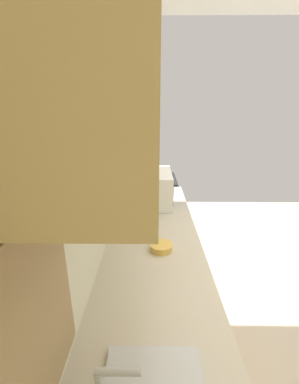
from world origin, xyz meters
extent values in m
plane|color=#C1B2A0|center=(0.00, 0.00, 0.00)|extent=(5.78, 5.78, 0.00)
cube|color=beige|center=(0.00, 1.58, 1.39)|extent=(3.74, 0.12, 2.78)
cube|color=tan|center=(-0.36, 1.22, 0.44)|extent=(2.86, 0.61, 0.88)
cube|color=#BAB19D|center=(-0.36, 1.22, 0.89)|extent=(2.89, 0.64, 0.02)
cube|color=#332819|center=(-0.36, 0.91, 0.44)|extent=(0.01, 0.01, 0.81)
cube|color=#332819|center=(0.12, 0.91, 0.44)|extent=(0.01, 0.01, 0.81)
cube|color=#332819|center=(0.60, 0.91, 0.44)|extent=(0.01, 0.01, 0.81)
cube|color=tan|center=(-0.36, 1.37, 1.83)|extent=(1.66, 0.31, 0.58)
cube|color=#997A4C|center=(-1.13, 1.51, 1.24)|extent=(0.50, 0.02, 0.55)
cube|color=white|center=(-1.13, 1.52, 1.24)|extent=(0.44, 0.01, 0.49)
cube|color=black|center=(1.38, 1.22, 0.45)|extent=(0.60, 0.61, 0.90)
cube|color=black|center=(1.38, 0.91, 0.41)|extent=(0.47, 0.01, 0.50)
cube|color=black|center=(1.38, 1.22, 0.91)|extent=(0.57, 0.58, 0.02)
cube|color=black|center=(1.38, 1.50, 0.99)|extent=(0.57, 0.04, 0.18)
cylinder|color=#38383D|center=(1.25, 1.11, 0.93)|extent=(0.11, 0.11, 0.01)
cylinder|color=#38383D|center=(1.51, 1.11, 0.93)|extent=(0.11, 0.11, 0.01)
cylinder|color=#38383D|center=(1.25, 1.33, 0.93)|extent=(0.11, 0.11, 0.01)
cylinder|color=#38383D|center=(1.51, 1.33, 0.93)|extent=(0.11, 0.11, 0.01)
cylinder|color=#B7BABF|center=(-1.13, 1.31, 1.14)|extent=(0.02, 0.11, 0.02)
cube|color=white|center=(0.61, 1.24, 1.05)|extent=(0.53, 0.38, 0.30)
cube|color=black|center=(0.56, 1.04, 1.05)|extent=(0.33, 0.01, 0.21)
cube|color=#2D2D33|center=(0.82, 1.04, 1.05)|extent=(0.10, 0.01, 0.21)
cylinder|color=gold|center=(-0.21, 1.16, 0.92)|extent=(0.14, 0.14, 0.04)
cylinder|color=#E9BF53|center=(-0.21, 1.16, 0.93)|extent=(0.12, 0.12, 0.02)
camera|label=1|loc=(-1.56, 1.22, 1.76)|focal=22.88mm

